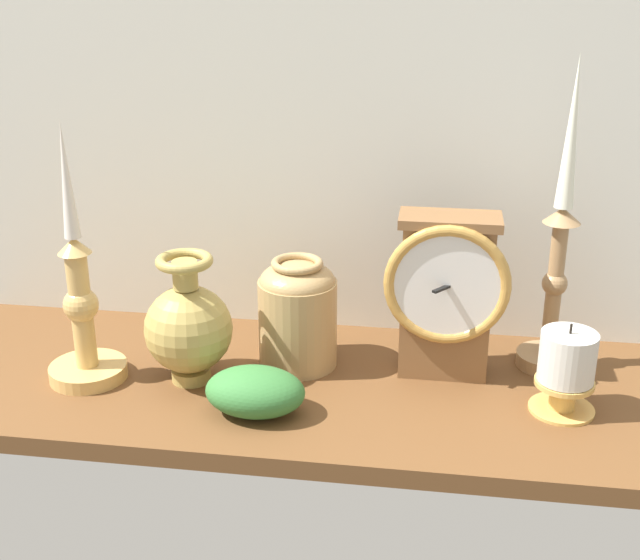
% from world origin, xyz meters
% --- Properties ---
extents(ground_plane, '(1.00, 0.36, 0.02)m').
position_xyz_m(ground_plane, '(0.00, 0.00, -0.01)').
color(ground_plane, brown).
extents(back_wall, '(1.20, 0.02, 0.65)m').
position_xyz_m(back_wall, '(0.00, 0.18, 0.33)').
color(back_wall, silver).
rests_on(back_wall, ground_plane).
extents(mantel_clock, '(0.16, 0.09, 0.21)m').
position_xyz_m(mantel_clock, '(0.19, 0.04, 0.11)').
color(mantel_clock, brown).
rests_on(mantel_clock, ground_plane).
extents(candlestick_tall_left, '(0.10, 0.10, 0.33)m').
position_xyz_m(candlestick_tall_left, '(-0.26, -0.03, 0.09)').
color(candlestick_tall_left, tan).
rests_on(candlestick_tall_left, ground_plane).
extents(candlestick_tall_center, '(0.08, 0.08, 0.41)m').
position_xyz_m(candlestick_tall_center, '(0.33, 0.09, 0.15)').
color(candlestick_tall_center, '#A27C51').
rests_on(candlestick_tall_center, ground_plane).
extents(brass_vase_bulbous, '(0.11, 0.11, 0.17)m').
position_xyz_m(brass_vase_bulbous, '(-0.13, -0.02, 0.08)').
color(brass_vase_bulbous, '#AB934B').
rests_on(brass_vase_bulbous, ground_plane).
extents(brass_vase_jar, '(0.10, 0.10, 0.15)m').
position_xyz_m(brass_vase_jar, '(-0.00, 0.05, 0.08)').
color(brass_vase_jar, tan).
rests_on(brass_vase_jar, ground_plane).
extents(pillar_candle_front, '(0.08, 0.08, 0.11)m').
position_xyz_m(pillar_candle_front, '(0.33, -0.03, 0.06)').
color(pillar_candle_front, '#D7A954').
rests_on(pillar_candle_front, ground_plane).
extents(ivy_sprig, '(0.12, 0.08, 0.06)m').
position_xyz_m(ivy_sprig, '(-0.03, -0.09, 0.03)').
color(ivy_sprig, '#357335').
rests_on(ivy_sprig, ground_plane).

